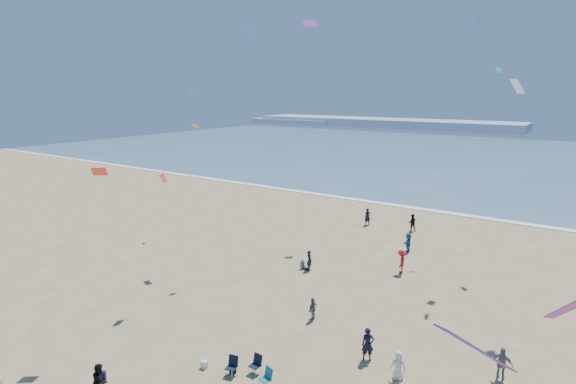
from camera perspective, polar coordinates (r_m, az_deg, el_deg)
The scene contains 9 objects.
ocean at distance 105.58m, azimuth 26.46°, elevation 3.57°, with size 220.00×100.00×0.06m, color #476B84.
surf_line at distance 57.18m, azimuth 19.44°, elevation -2.49°, with size 220.00×1.20×0.08m, color white.
headland_far at distance 193.62m, azimuth 11.78°, elevation 8.63°, with size 110.00×20.00×3.20m, color #7A8EA8.
headland_near at distance 207.86m, azimuth 0.87°, elevation 8.98°, with size 40.00×14.00×2.00m, color #7A8EA8.
standing_flyers at distance 29.96m, azimuth 11.93°, elevation -14.14°, with size 27.51×38.95×1.93m.
chair_cluster at distance 24.49m, azimuth -4.82°, elevation -21.57°, with size 2.73×1.48×1.00m.
white_tote at distance 25.71m, azimuth -10.60°, elevation -20.73°, with size 0.35×0.20×0.40m, color white.
black_backpack at distance 25.11m, azimuth -7.03°, elevation -21.52°, with size 0.30×0.22×0.38m, color black.
kites_aloft at distance 23.39m, azimuth 20.82°, elevation 11.56°, with size 48.88×41.04×28.66m.
Camera 1 is at (13.29, -8.77, 14.25)m, focal length 28.00 mm.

